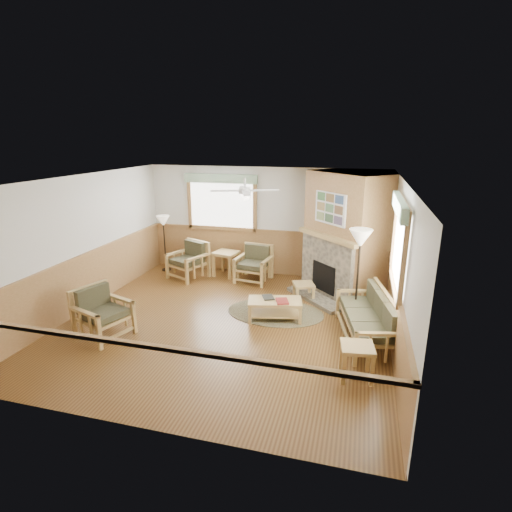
% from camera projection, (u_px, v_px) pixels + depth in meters
% --- Properties ---
extents(floor, '(6.00, 6.00, 0.01)m').
position_uv_depth(floor, '(226.00, 322.00, 7.63)').
color(floor, brown).
rests_on(floor, ground).
extents(ceiling, '(6.00, 6.00, 0.01)m').
position_uv_depth(ceiling, '(223.00, 179.00, 6.85)').
color(ceiling, white).
rests_on(ceiling, floor).
extents(wall_back, '(6.00, 0.02, 2.70)m').
position_uv_depth(wall_back, '(264.00, 222.00, 10.01)').
color(wall_back, silver).
rests_on(wall_back, floor).
extents(wall_front, '(6.00, 0.02, 2.70)m').
position_uv_depth(wall_front, '(137.00, 328.00, 4.46)').
color(wall_front, silver).
rests_on(wall_front, floor).
extents(wall_left, '(0.02, 6.00, 2.70)m').
position_uv_depth(wall_left, '(83.00, 244.00, 7.97)').
color(wall_left, silver).
rests_on(wall_left, floor).
extents(wall_right, '(0.02, 6.00, 2.70)m').
position_uv_depth(wall_right, '(399.00, 268.00, 6.50)').
color(wall_right, silver).
rests_on(wall_right, floor).
extents(wainscot, '(6.00, 6.00, 1.10)m').
position_uv_depth(wainscot, '(226.00, 295.00, 7.47)').
color(wainscot, olive).
rests_on(wainscot, floor).
extents(fireplace, '(3.11, 3.11, 2.70)m').
position_uv_depth(fireplace, '(346.00, 235.00, 8.63)').
color(fireplace, olive).
rests_on(fireplace, floor).
extents(window_back, '(1.90, 0.16, 1.50)m').
position_uv_depth(window_back, '(221.00, 173.00, 9.90)').
color(window_back, white).
rests_on(window_back, wall_back).
extents(window_right, '(0.16, 1.90, 1.50)m').
position_uv_depth(window_right, '(405.00, 197.00, 5.98)').
color(window_right, white).
rests_on(window_right, wall_right).
extents(ceiling_fan, '(1.59, 1.59, 0.36)m').
position_uv_depth(ceiling_fan, '(245.00, 180.00, 7.06)').
color(ceiling_fan, white).
rests_on(ceiling_fan, ceiling).
extents(sofa, '(1.93, 1.12, 0.83)m').
position_uv_depth(sofa, '(366.00, 317.00, 6.87)').
color(sofa, tan).
rests_on(sofa, floor).
extents(armchair_back_left, '(1.05, 1.05, 0.90)m').
position_uv_depth(armchair_back_left, '(188.00, 260.00, 9.91)').
color(armchair_back_left, tan).
rests_on(armchair_back_left, floor).
extents(armchair_back_right, '(0.86, 0.86, 0.87)m').
position_uv_depth(armchair_back_right, '(253.00, 264.00, 9.67)').
color(armchair_back_right, tan).
rests_on(armchair_back_right, floor).
extents(armchair_left, '(0.99, 0.99, 0.88)m').
position_uv_depth(armchair_left, '(103.00, 313.00, 6.99)').
color(armchair_left, tan).
rests_on(armchair_left, floor).
extents(coffee_table, '(1.11, 0.72, 0.41)m').
position_uv_depth(coffee_table, '(275.00, 310.00, 7.68)').
color(coffee_table, tan).
rests_on(coffee_table, floor).
extents(end_table_chairs, '(0.65, 0.64, 0.62)m').
position_uv_depth(end_table_chairs, '(226.00, 264.00, 10.11)').
color(end_table_chairs, tan).
rests_on(end_table_chairs, floor).
extents(end_table_sofa, '(0.53, 0.51, 0.52)m').
position_uv_depth(end_table_sofa, '(356.00, 361.00, 5.81)').
color(end_table_sofa, tan).
rests_on(end_table_sofa, floor).
extents(footstool, '(0.54, 0.54, 0.36)m').
position_uv_depth(footstool, '(304.00, 291.00, 8.66)').
color(footstool, tan).
rests_on(footstool, floor).
extents(braided_rug, '(2.48, 2.48, 0.01)m').
position_uv_depth(braided_rug, '(275.00, 312.00, 8.03)').
color(braided_rug, brown).
rests_on(braided_rug, floor).
extents(floor_lamp_left, '(0.37, 0.37, 1.47)m').
position_uv_depth(floor_lamp_left, '(165.00, 243.00, 10.38)').
color(floor_lamp_left, black).
rests_on(floor_lamp_left, floor).
extents(floor_lamp_right, '(0.46, 0.46, 1.83)m').
position_uv_depth(floor_lamp_right, '(358.00, 277.00, 7.36)').
color(floor_lamp_right, black).
rests_on(floor_lamp_right, floor).
extents(book_red, '(0.31, 0.36, 0.03)m').
position_uv_depth(book_red, '(282.00, 300.00, 7.53)').
color(book_red, maroon).
rests_on(book_red, coffee_table).
extents(book_dark, '(0.30, 0.33, 0.03)m').
position_uv_depth(book_dark, '(268.00, 297.00, 7.72)').
color(book_dark, black).
rests_on(book_dark, coffee_table).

